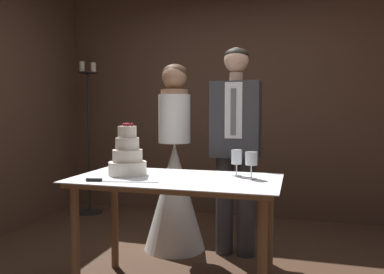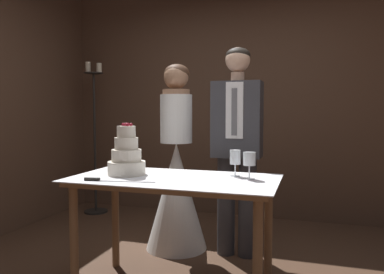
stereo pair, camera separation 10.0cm
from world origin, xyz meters
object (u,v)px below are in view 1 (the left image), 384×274
(cake_table, at_px, (176,193))
(bride, at_px, (175,181))
(tiered_cake, at_px, (127,157))
(wine_glass_middle, at_px, (251,160))
(cake_knife, at_px, (108,181))
(groom, at_px, (236,140))
(candle_stand, at_px, (89,144))
(wine_glass_near, at_px, (237,158))

(cake_table, height_order, bride, bride)
(cake_table, height_order, tiered_cake, tiered_cake)
(tiered_cake, distance_m, wine_glass_middle, 0.84)
(wine_glass_middle, bearing_deg, cake_knife, -157.59)
(cake_table, bearing_deg, tiered_cake, 178.16)
(tiered_cake, bearing_deg, groom, 51.21)
(wine_glass_middle, xyz_separation_m, groom, (-0.21, 0.69, 0.07))
(cake_table, height_order, cake_knife, cake_knife)
(candle_stand, bearing_deg, cake_table, -44.97)
(groom, bearing_deg, cake_knife, -121.27)
(bride, distance_m, groom, 0.66)
(tiered_cake, distance_m, bride, 0.84)
(tiered_cake, xyz_separation_m, bride, (0.08, 0.78, -0.30))
(tiered_cake, relative_size, candle_stand, 0.20)
(candle_stand, bearing_deg, wine_glass_middle, -35.89)
(cake_table, bearing_deg, candle_stand, 135.03)
(wine_glass_middle, height_order, bride, bride)
(cake_table, xyz_separation_m, cake_knife, (-0.36, -0.25, 0.11))
(wine_glass_middle, relative_size, bride, 0.11)
(bride, relative_size, groom, 0.93)
(groom, bearing_deg, wine_glass_near, -80.33)
(cake_table, relative_size, groom, 0.78)
(bride, bearing_deg, tiered_cake, -96.06)
(tiered_cake, xyz_separation_m, groom, (0.62, 0.78, 0.07))
(cake_knife, relative_size, candle_stand, 0.25)
(tiered_cake, height_order, wine_glass_near, tiered_cake)
(cake_knife, xyz_separation_m, wine_glass_near, (0.74, 0.43, 0.12))
(wine_glass_middle, relative_size, groom, 0.10)
(cake_table, height_order, candle_stand, candle_stand)
(groom, xyz_separation_m, candle_stand, (-1.89, 0.83, -0.15))
(wine_glass_near, bearing_deg, cake_table, -154.48)
(tiered_cake, bearing_deg, cake_table, -1.84)
(bride, bearing_deg, candle_stand, 148.41)
(cake_knife, height_order, wine_glass_near, wine_glass_near)
(wine_glass_near, xyz_separation_m, groom, (-0.10, 0.61, 0.07))
(wine_glass_middle, bearing_deg, cake_table, -168.74)
(cake_table, relative_size, wine_glass_near, 7.65)
(wine_glass_near, height_order, bride, bride)
(cake_knife, bearing_deg, groom, 49.16)
(tiered_cake, height_order, bride, bride)
(cake_knife, relative_size, groom, 0.26)
(tiered_cake, relative_size, cake_knife, 0.79)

